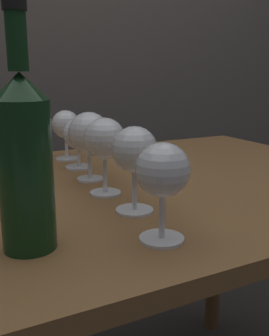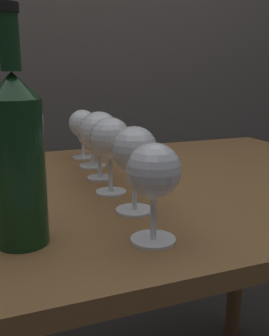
{
  "view_description": "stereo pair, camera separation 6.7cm",
  "coord_description": "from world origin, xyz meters",
  "px_view_note": "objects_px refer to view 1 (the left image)",
  "views": [
    {
      "loc": [
        -0.31,
        -0.75,
        1.0
      ],
      "look_at": [
        -0.01,
        -0.17,
        0.84
      ],
      "focal_mm": 42.39,
      "sensor_mm": 36.0,
      "label": 1
    },
    {
      "loc": [
        -0.24,
        -0.78,
        1.0
      ],
      "look_at": [
        -0.01,
        -0.17,
        0.84
      ],
      "focal_mm": 42.39,
      "sensor_mm": 36.0,
      "label": 2
    }
  ],
  "objects_px": {
    "wine_glass_cabernet": "(78,136)",
    "wine_bottle": "(25,159)",
    "wine_glass_pinot": "(89,134)",
    "wine_glass_rose": "(66,126)",
    "wine_glass_amber": "(163,173)",
    "wine_glass_chardonnay": "(104,140)",
    "wine_glass_port": "(134,153)"
  },
  "relations": [
    {
      "from": "wine_glass_amber",
      "to": "wine_glass_chardonnay",
      "type": "relative_size",
      "value": 0.95
    },
    {
      "from": "wine_glass_chardonnay",
      "to": "wine_glass_pinot",
      "type": "xyz_separation_m",
      "value": [
        0.01,
        0.11,
        -0.0
      ]
    },
    {
      "from": "wine_glass_port",
      "to": "wine_glass_pinot",
      "type": "bearing_deg",
      "value": 88.28
    },
    {
      "from": "wine_glass_amber",
      "to": "wine_glass_cabernet",
      "type": "xyz_separation_m",
      "value": [
        0.04,
        0.47,
        -0.02
      ]
    },
    {
      "from": "wine_bottle",
      "to": "wine_glass_rose",
      "type": "bearing_deg",
      "value": 66.83
    },
    {
      "from": "wine_glass_pinot",
      "to": "wine_glass_rose",
      "type": "relative_size",
      "value": 1.13
    },
    {
      "from": "wine_glass_cabernet",
      "to": "wine_bottle",
      "type": "xyz_separation_m",
      "value": [
        -0.22,
        -0.41,
        0.04
      ]
    },
    {
      "from": "wine_glass_amber",
      "to": "wine_glass_port",
      "type": "height_order",
      "value": "wine_glass_port"
    },
    {
      "from": "wine_glass_port",
      "to": "wine_glass_cabernet",
      "type": "bearing_deg",
      "value": 86.36
    },
    {
      "from": "wine_bottle",
      "to": "wine_glass_port",
      "type": "bearing_deg",
      "value": 17.35
    },
    {
      "from": "wine_glass_pinot",
      "to": "wine_glass_cabernet",
      "type": "relative_size",
      "value": 1.22
    },
    {
      "from": "wine_glass_port",
      "to": "wine_glass_cabernet",
      "type": "relative_size",
      "value": 1.2
    },
    {
      "from": "wine_glass_port",
      "to": "wine_glass_cabernet",
      "type": "height_order",
      "value": "wine_glass_port"
    },
    {
      "from": "wine_glass_rose",
      "to": "wine_bottle",
      "type": "relative_size",
      "value": 0.42
    },
    {
      "from": "wine_glass_cabernet",
      "to": "wine_bottle",
      "type": "relative_size",
      "value": 0.39
    },
    {
      "from": "wine_glass_amber",
      "to": "wine_glass_port",
      "type": "distance_m",
      "value": 0.13
    },
    {
      "from": "wine_glass_amber",
      "to": "wine_glass_pinot",
      "type": "height_order",
      "value": "wine_glass_pinot"
    },
    {
      "from": "wine_glass_amber",
      "to": "wine_glass_pinot",
      "type": "xyz_separation_m",
      "value": [
        0.03,
        0.35,
        0.0
      ]
    },
    {
      "from": "wine_glass_amber",
      "to": "wine_glass_rose",
      "type": "height_order",
      "value": "wine_glass_amber"
    },
    {
      "from": "wine_glass_chardonnay",
      "to": "wine_bottle",
      "type": "distance_m",
      "value": 0.26
    },
    {
      "from": "wine_glass_amber",
      "to": "wine_glass_cabernet",
      "type": "distance_m",
      "value": 0.47
    },
    {
      "from": "wine_glass_chardonnay",
      "to": "wine_glass_pinot",
      "type": "height_order",
      "value": "same"
    },
    {
      "from": "wine_glass_pinot",
      "to": "wine_glass_rose",
      "type": "bearing_deg",
      "value": 85.13
    },
    {
      "from": "wine_glass_pinot",
      "to": "wine_glass_rose",
      "type": "distance_m",
      "value": 0.23
    },
    {
      "from": "wine_glass_port",
      "to": "wine_bottle",
      "type": "relative_size",
      "value": 0.47
    },
    {
      "from": "wine_glass_amber",
      "to": "wine_glass_cabernet",
      "type": "height_order",
      "value": "wine_glass_amber"
    },
    {
      "from": "wine_glass_cabernet",
      "to": "wine_glass_rose",
      "type": "distance_m",
      "value": 0.11
    },
    {
      "from": "wine_glass_rose",
      "to": "wine_glass_chardonnay",
      "type": "bearing_deg",
      "value": -95.24
    },
    {
      "from": "wine_glass_amber",
      "to": "wine_glass_pinot",
      "type": "relative_size",
      "value": 0.94
    },
    {
      "from": "wine_glass_chardonnay",
      "to": "wine_glass_cabernet",
      "type": "height_order",
      "value": "wine_glass_chardonnay"
    },
    {
      "from": "wine_glass_amber",
      "to": "wine_bottle",
      "type": "distance_m",
      "value": 0.19
    },
    {
      "from": "wine_glass_cabernet",
      "to": "wine_glass_amber",
      "type": "bearing_deg",
      "value": -95.15
    }
  ]
}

